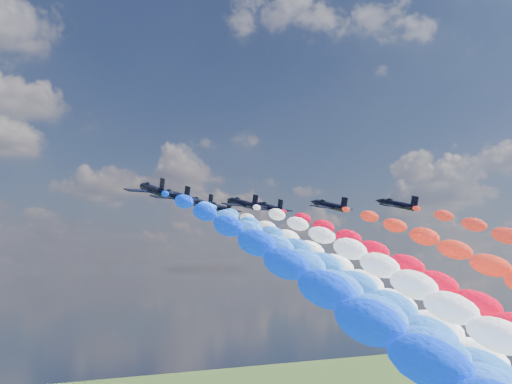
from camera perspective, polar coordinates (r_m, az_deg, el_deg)
jet_0 at (r=113.31m, az=-8.88°, el=0.22°), size 10.05×13.43×5.61m
trail_0 at (r=68.56m, az=8.01°, el=-11.74°), size 6.23×97.94×42.94m
jet_1 at (r=123.11m, az=-6.95°, el=-0.36°), size 10.35×13.64×5.61m
trail_1 at (r=79.11m, az=8.84°, el=-11.04°), size 6.23×97.94×42.94m
jet_2 at (r=135.44m, az=-4.72°, el=-0.96°), size 9.98×13.38×5.61m
trail_2 at (r=92.36m, az=9.94°, el=-10.38°), size 6.23×97.94×42.94m
jet_3 at (r=135.72m, az=-1.11°, el=-0.99°), size 9.81×13.26×5.61m
trail_3 at (r=94.88m, az=15.03°, el=-10.16°), size 6.23×97.94×42.94m
jet_4 at (r=146.05m, az=-3.20°, el=-1.38°), size 9.74×13.21×5.61m
trail_4 at (r=103.59m, az=10.55°, el=-9.96°), size 6.23×97.94×42.94m
jet_5 at (r=144.83m, az=1.17°, el=-1.35°), size 10.02×13.41×5.61m
trail_5 at (r=105.17m, az=16.70°, el=-9.74°), size 6.23×97.94×42.94m
jet_6 at (r=141.05m, az=6.34°, el=-1.17°), size 10.18×13.52×5.61m
jet_7 at (r=141.16m, az=12.06°, el=-1.06°), size 10.33×13.63×5.61m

